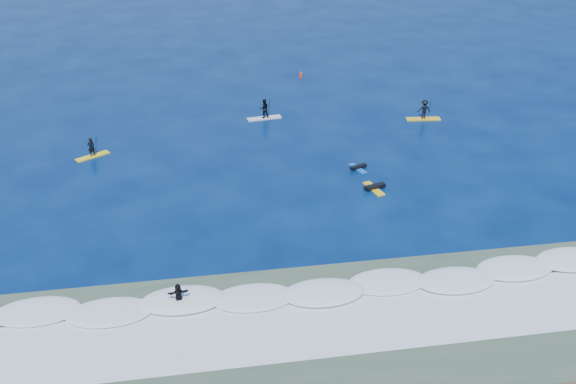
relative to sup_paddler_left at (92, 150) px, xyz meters
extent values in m
plane|color=#031544|center=(14.11, -10.62, -0.62)|extent=(160.00, 160.00, 0.00)
cube|color=#3A4F3E|center=(14.11, -24.62, -0.61)|extent=(90.00, 13.00, 0.01)
cube|color=white|center=(14.11, -20.62, -0.62)|extent=(40.00, 6.00, 0.30)
cube|color=silver|center=(14.11, -23.62, -0.62)|extent=(34.00, 5.00, 0.02)
cube|color=yellow|center=(0.00, 0.00, -0.57)|extent=(2.77, 2.08, 0.09)
imported|color=black|center=(0.00, 0.00, 0.29)|extent=(0.71, 0.64, 1.62)
cylinder|color=black|center=(0.36, 0.22, 0.23)|extent=(0.38, 0.58, 1.89)
cube|color=black|center=(0.36, 0.22, -0.67)|extent=(0.11, 0.03, 0.28)
cube|color=silver|center=(15.10, 6.02, -0.57)|extent=(3.29, 1.20, 0.11)
imported|color=black|center=(15.10, 6.02, 0.41)|extent=(0.98, 0.81, 1.85)
cylinder|color=black|center=(15.58, 6.08, 0.35)|extent=(0.14, 0.74, 2.15)
cube|color=black|center=(15.58, 6.08, -0.67)|extent=(0.13, 0.03, 0.32)
cube|color=yellow|center=(29.84, 3.49, -0.57)|extent=(3.26, 1.13, 0.11)
imported|color=black|center=(29.84, 3.49, 0.41)|extent=(1.25, 0.80, 1.83)
cylinder|color=black|center=(30.32, 3.44, 0.34)|extent=(0.12, 0.74, 2.14)
cube|color=black|center=(30.32, 3.44, -0.67)|extent=(0.13, 0.03, 0.32)
cube|color=yellow|center=(21.49, -9.13, -0.56)|extent=(1.19, 2.40, 0.11)
cube|color=black|center=(21.60, -9.10, -0.38)|extent=(1.66, 0.81, 0.27)
sphere|color=black|center=(20.72, -9.33, -0.26)|extent=(0.27, 0.27, 0.27)
cube|color=blue|center=(21.15, -5.66, -0.57)|extent=(1.17, 2.01, 0.09)
cube|color=black|center=(21.23, -5.63, -0.41)|extent=(1.39, 0.80, 0.22)
sphere|color=black|center=(20.52, -5.89, -0.32)|extent=(0.22, 0.22, 0.22)
cube|color=white|center=(6.93, -20.83, -0.42)|extent=(1.97, 0.74, 0.10)
imported|color=black|center=(6.93, -20.83, 0.28)|extent=(1.23, 0.51, 1.29)
cylinder|color=#E74814|center=(20.58, 17.23, -0.36)|extent=(0.32, 0.32, 0.51)
cone|color=#E74814|center=(20.58, 17.23, 0.02)|extent=(0.23, 0.23, 0.25)
camera|label=1|loc=(8.48, -49.91, 22.42)|focal=40.00mm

